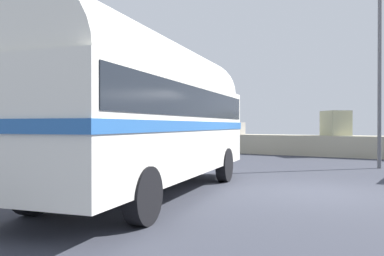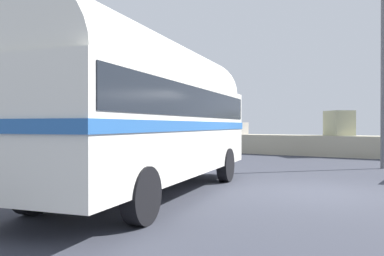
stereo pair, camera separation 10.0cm
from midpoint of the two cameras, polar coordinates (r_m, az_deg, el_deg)
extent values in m
cube|color=#343741|center=(10.05, 17.61, -8.96)|extent=(32.00, 26.00, 0.02)
cube|color=#ABA58D|center=(21.59, 25.12, -2.53)|extent=(31.36, 1.80, 1.10)
cube|color=#BA9C98|center=(25.46, -3.15, 0.20)|extent=(1.12, 1.14, 0.90)
cube|color=#A9A298|center=(23.13, 6.40, -0.06)|extent=(0.89, 0.86, 0.71)
cube|color=#AEAD85|center=(21.89, 20.05, 0.67)|extent=(1.70, 1.71, 1.30)
cylinder|color=black|center=(12.08, -5.71, -5.02)|extent=(0.47, 1.00, 0.96)
cylinder|color=black|center=(11.33, 4.50, -5.38)|extent=(0.47, 1.00, 0.96)
cylinder|color=black|center=(7.72, -22.49, -8.12)|extent=(0.47, 1.00, 0.96)
cylinder|color=black|center=(6.48, -7.57, -9.74)|extent=(0.47, 1.00, 0.96)
cube|color=silver|center=(9.20, -6.36, -0.02)|extent=(4.10, 8.72, 2.10)
cylinder|color=silver|center=(9.25, -6.37, 6.50)|extent=(3.84, 8.35, 2.20)
cube|color=#275BA0|center=(9.20, -6.36, 0.31)|extent=(4.17, 8.81, 0.20)
cube|color=black|center=(9.22, -6.36, 3.58)|extent=(4.07, 8.40, 0.64)
cube|color=silver|center=(13.21, 1.72, -3.66)|extent=(2.26, 0.63, 0.28)
cylinder|color=black|center=(16.78, -15.70, -3.51)|extent=(0.39, 0.99, 0.96)
cylinder|color=black|center=(15.45, -9.42, -3.84)|extent=(0.39, 0.99, 0.96)
cylinder|color=black|center=(11.52, -24.09, -5.32)|extent=(0.39, 0.99, 0.96)
cube|color=silver|center=(14.06, -19.12, 0.11)|extent=(3.40, 8.63, 2.10)
cylinder|color=silver|center=(14.10, -19.13, 4.38)|extent=(3.16, 8.27, 2.20)
cube|color=gold|center=(14.06, -19.12, 0.32)|extent=(3.46, 8.72, 0.20)
cube|color=black|center=(14.07, -19.12, 2.46)|extent=(3.39, 8.30, 0.64)
cube|color=silver|center=(17.43, -9.38, -2.68)|extent=(2.28, 0.43, 0.28)
cylinder|color=#5B5B60|center=(16.42, 25.46, 7.18)|extent=(0.14, 0.14, 7.18)
camera|label=1|loc=(0.05, -90.34, 0.00)|focal=36.67mm
camera|label=2|loc=(0.05, 89.66, 0.00)|focal=36.67mm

